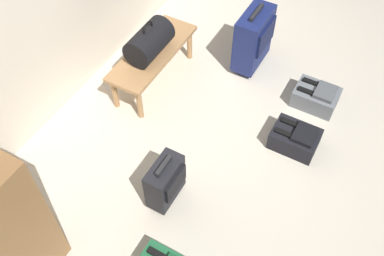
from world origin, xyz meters
The scene contains 8 objects.
ground_plane centered at (0.00, 0.00, 0.00)m, with size 6.60×6.60×0.00m, color beige.
bench centered at (0.43, 1.00, 0.31)m, with size 1.00×0.36×0.36m.
duffel_bag_black centered at (0.39, 1.00, 0.50)m, with size 0.44×0.26×0.34m.
cell_phone centered at (0.73, 1.04, 0.37)m, with size 0.07×0.14×0.01m.
suitcase_upright_navy centered at (1.07, 0.30, 0.32)m, with size 0.45×0.24×0.63m.
suitcase_small_charcoal centered at (-0.61, 0.24, 0.24)m, with size 0.32×0.19×0.46m.
backpack_dark centered at (0.34, -0.43, 0.09)m, with size 0.28×0.38×0.21m.
backpack_grey centered at (0.88, -0.42, 0.09)m, with size 0.28×0.38×0.21m.
Camera 1 is at (-1.95, -0.73, 2.93)m, focal length 40.29 mm.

